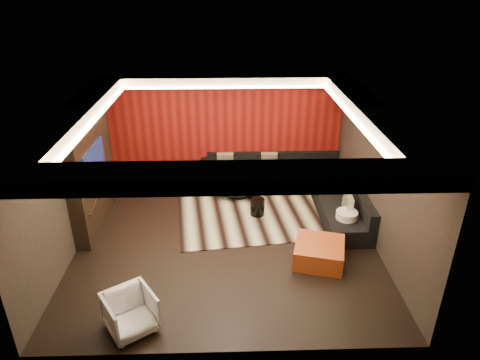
{
  "coord_description": "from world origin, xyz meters",
  "views": [
    {
      "loc": [
        0.05,
        -7.53,
        4.99
      ],
      "look_at": [
        0.3,
        0.6,
        1.05
      ],
      "focal_mm": 32.0,
      "sensor_mm": 36.0,
      "label": 1
    }
  ],
  "objects_px": {
    "coffee_table": "(239,192)",
    "white_side_table": "(346,223)",
    "drum_stool": "(257,207)",
    "sectional_sofa": "(296,186)",
    "orange_ottoman": "(319,253)",
    "armchair": "(131,313)"
  },
  "relations": [
    {
      "from": "armchair",
      "to": "orange_ottoman",
      "type": "bearing_deg",
      "value": -6.83
    },
    {
      "from": "armchair",
      "to": "sectional_sofa",
      "type": "distance_m",
      "value": 5.42
    },
    {
      "from": "white_side_table",
      "to": "orange_ottoman",
      "type": "height_order",
      "value": "white_side_table"
    },
    {
      "from": "drum_stool",
      "to": "sectional_sofa",
      "type": "height_order",
      "value": "sectional_sofa"
    },
    {
      "from": "armchair",
      "to": "sectional_sofa",
      "type": "bearing_deg",
      "value": 20.08
    },
    {
      "from": "white_side_table",
      "to": "orange_ottoman",
      "type": "bearing_deg",
      "value": -128.86
    },
    {
      "from": "coffee_table",
      "to": "armchair",
      "type": "relative_size",
      "value": 1.73
    },
    {
      "from": "white_side_table",
      "to": "sectional_sofa",
      "type": "distance_m",
      "value": 1.97
    },
    {
      "from": "orange_ottoman",
      "to": "drum_stool",
      "type": "bearing_deg",
      "value": 120.68
    },
    {
      "from": "coffee_table",
      "to": "white_side_table",
      "type": "bearing_deg",
      "value": -39.25
    },
    {
      "from": "coffee_table",
      "to": "orange_ottoman",
      "type": "height_order",
      "value": "orange_ottoman"
    },
    {
      "from": "white_side_table",
      "to": "armchair",
      "type": "relative_size",
      "value": 0.77
    },
    {
      "from": "orange_ottoman",
      "to": "armchair",
      "type": "height_order",
      "value": "armchair"
    },
    {
      "from": "coffee_table",
      "to": "drum_stool",
      "type": "distance_m",
      "value": 1.01
    },
    {
      "from": "white_side_table",
      "to": "orange_ottoman",
      "type": "xyz_separation_m",
      "value": [
        -0.74,
        -0.91,
        -0.08
      ]
    },
    {
      "from": "drum_stool",
      "to": "white_side_table",
      "type": "distance_m",
      "value": 2.0
    },
    {
      "from": "coffee_table",
      "to": "drum_stool",
      "type": "xyz_separation_m",
      "value": [
        0.4,
        -0.92,
        0.09
      ]
    },
    {
      "from": "drum_stool",
      "to": "orange_ottoman",
      "type": "distance_m",
      "value": 2.07
    },
    {
      "from": "drum_stool",
      "to": "sectional_sofa",
      "type": "bearing_deg",
      "value": 42.62
    },
    {
      "from": "armchair",
      "to": "coffee_table",
      "type": "bearing_deg",
      "value": 34.12
    },
    {
      "from": "orange_ottoman",
      "to": "armchair",
      "type": "distance_m",
      "value": 3.63
    },
    {
      "from": "white_side_table",
      "to": "armchair",
      "type": "height_order",
      "value": "armchair"
    }
  ]
}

